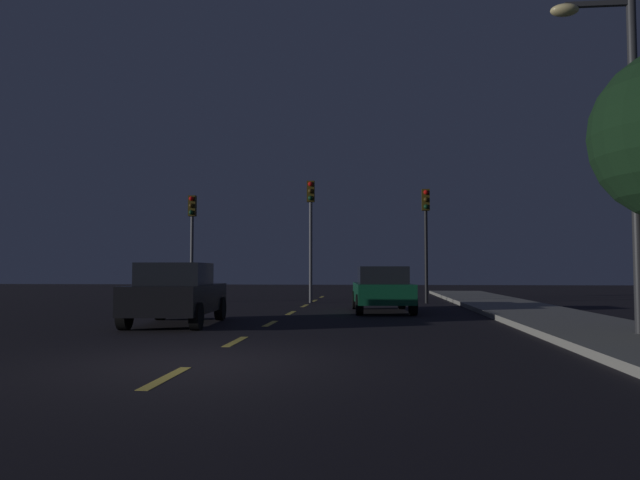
{
  "coord_description": "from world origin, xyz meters",
  "views": [
    {
      "loc": [
        2.65,
        -8.51,
        1.38
      ],
      "look_at": [
        0.47,
        15.37,
        2.62
      ],
      "focal_mm": 32.71,
      "sensor_mm": 36.0,
      "label": 1
    }
  ],
  "objects_px": {
    "car_adjacent_lane": "(177,294)",
    "street_lamp_right": "(621,132)",
    "traffic_signal_left": "(192,227)",
    "car_stopped_ahead": "(382,289)",
    "traffic_signal_center": "(311,218)",
    "traffic_signal_right": "(426,223)"
  },
  "relations": [
    {
      "from": "traffic_signal_left",
      "to": "car_stopped_ahead",
      "type": "relative_size",
      "value": 1.14
    },
    {
      "from": "traffic_signal_center",
      "to": "street_lamp_right",
      "type": "xyz_separation_m",
      "value": [
        7.54,
        -12.69,
        0.49
      ]
    },
    {
      "from": "traffic_signal_left",
      "to": "car_stopped_ahead",
      "type": "distance_m",
      "value": 9.96
    },
    {
      "from": "traffic_signal_left",
      "to": "traffic_signal_center",
      "type": "distance_m",
      "value": 5.2
    },
    {
      "from": "traffic_signal_right",
      "to": "street_lamp_right",
      "type": "bearing_deg",
      "value": -78.02
    },
    {
      "from": "traffic_signal_center",
      "to": "street_lamp_right",
      "type": "relative_size",
      "value": 0.76
    },
    {
      "from": "car_stopped_ahead",
      "to": "street_lamp_right",
      "type": "distance_m",
      "value": 9.41
    },
    {
      "from": "car_stopped_ahead",
      "to": "street_lamp_right",
      "type": "xyz_separation_m",
      "value": [
        4.61,
        -7.48,
        3.35
      ]
    },
    {
      "from": "car_adjacent_lane",
      "to": "car_stopped_ahead",
      "type": "bearing_deg",
      "value": 43.62
    },
    {
      "from": "traffic_signal_left",
      "to": "traffic_signal_right",
      "type": "relative_size",
      "value": 0.97
    },
    {
      "from": "traffic_signal_center",
      "to": "traffic_signal_right",
      "type": "relative_size",
      "value": 1.09
    },
    {
      "from": "car_adjacent_lane",
      "to": "traffic_signal_center",
      "type": "bearing_deg",
      "value": 77.23
    },
    {
      "from": "street_lamp_right",
      "to": "car_adjacent_lane",
      "type": "bearing_deg",
      "value": 165.85
    },
    {
      "from": "car_adjacent_lane",
      "to": "street_lamp_right",
      "type": "height_order",
      "value": "street_lamp_right"
    },
    {
      "from": "traffic_signal_center",
      "to": "car_stopped_ahead",
      "type": "distance_m",
      "value": 6.63
    },
    {
      "from": "traffic_signal_right",
      "to": "car_stopped_ahead",
      "type": "distance_m",
      "value": 6.13
    },
    {
      "from": "traffic_signal_left",
      "to": "traffic_signal_right",
      "type": "height_order",
      "value": "traffic_signal_right"
    },
    {
      "from": "traffic_signal_left",
      "to": "traffic_signal_center",
      "type": "height_order",
      "value": "traffic_signal_center"
    },
    {
      "from": "traffic_signal_left",
      "to": "street_lamp_right",
      "type": "relative_size",
      "value": 0.68
    },
    {
      "from": "car_adjacent_lane",
      "to": "street_lamp_right",
      "type": "xyz_separation_m",
      "value": [
        9.86,
        -2.48,
        3.32
      ]
    },
    {
      "from": "traffic_signal_center",
      "to": "street_lamp_right",
      "type": "distance_m",
      "value": 14.77
    },
    {
      "from": "car_adjacent_lane",
      "to": "street_lamp_right",
      "type": "bearing_deg",
      "value": -14.15
    }
  ]
}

